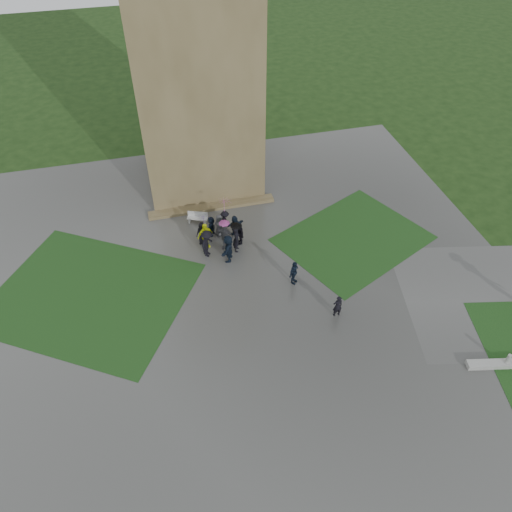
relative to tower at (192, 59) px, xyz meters
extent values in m
plane|color=black|center=(0.00, -15.00, -9.00)|extent=(120.00, 120.00, 0.00)
cube|color=#3B3B39|center=(0.00, -13.00, -8.99)|extent=(34.00, 34.00, 0.02)
cube|color=#153613|center=(-8.50, -11.00, -8.97)|extent=(14.10, 13.46, 0.01)
cube|color=#153613|center=(8.50, -10.00, -8.97)|extent=(11.12, 10.15, 0.01)
cube|color=brown|center=(0.00, 0.00, 0.00)|extent=(8.00, 8.00, 18.00)
cube|color=brown|center=(0.00, -4.40, -8.87)|extent=(9.00, 0.80, 0.22)
cylinder|color=gray|center=(12.26, -21.31, -8.55)|extent=(0.20, 0.20, 0.90)
cube|color=#B7B7B2|center=(-1.26, -5.82, -8.57)|extent=(1.45, 0.89, 0.06)
cube|color=#B7B7B2|center=(-1.78, -5.61, -8.79)|extent=(0.20, 0.37, 0.39)
cube|color=#B7B7B2|center=(-0.74, -6.02, -8.79)|extent=(0.20, 0.37, 0.39)
cube|color=#B7B7B2|center=(-1.19, -5.63, -8.36)|extent=(1.31, 0.55, 0.37)
imported|color=black|center=(1.12, -8.57, -8.15)|extent=(0.71, 1.05, 1.66)
imported|color=black|center=(0.99, -7.57, -8.25)|extent=(1.42, 0.72, 1.46)
imported|color=black|center=(0.44, -7.05, -8.20)|extent=(0.71, 1.09, 1.56)
imported|color=#3B3B3F|center=(-0.03, -7.48, -8.15)|extent=(0.84, 0.60, 1.67)
imported|color=black|center=(-0.54, -7.31, -8.24)|extent=(1.15, 1.42, 1.48)
imported|color=black|center=(-1.23, -8.01, -8.14)|extent=(0.99, 0.92, 1.68)
imported|color=#DBE70D|center=(-1.13, -8.42, -8.02)|extent=(1.28, 1.03, 1.91)
imported|color=black|center=(-1.14, -9.23, -8.01)|extent=(1.21, 1.41, 1.94)
imported|color=black|center=(0.07, -9.94, -8.02)|extent=(1.27, 1.88, 1.91)
imported|color=#3B3B3F|center=(0.09, -8.79, -8.04)|extent=(1.27, 1.07, 1.89)
imported|color=black|center=(0.75, -9.21, -8.03)|extent=(0.62, 0.78, 1.89)
imported|color=#D959BA|center=(0.44, -7.05, -6.92)|extent=(1.07, 1.07, 0.98)
imported|color=#66389B|center=(-1.13, -8.42, -6.92)|extent=(1.10, 1.10, 1.01)
imported|color=black|center=(0.75, -9.21, -7.07)|extent=(0.69, 0.69, 0.61)
imported|color=#D959BA|center=(0.09, -8.79, -7.06)|extent=(0.67, 0.67, 0.59)
imported|color=black|center=(3.43, -12.90, -8.16)|extent=(1.08, 1.06, 1.65)
imported|color=black|center=(5.03, -15.96, -8.23)|extent=(0.55, 0.36, 1.51)
camera|label=1|loc=(-3.90, -32.78, 12.69)|focal=35.00mm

